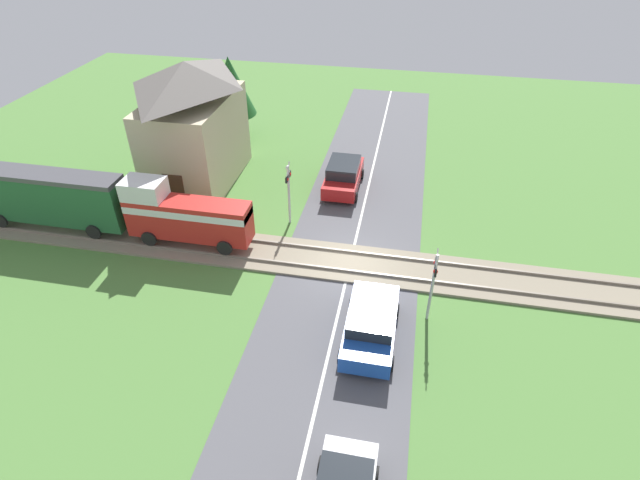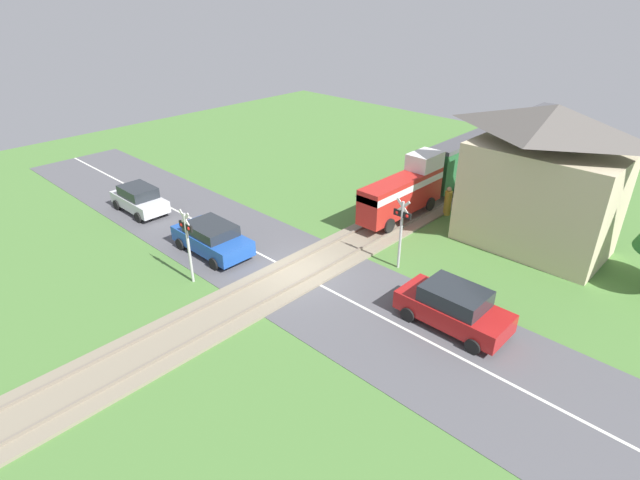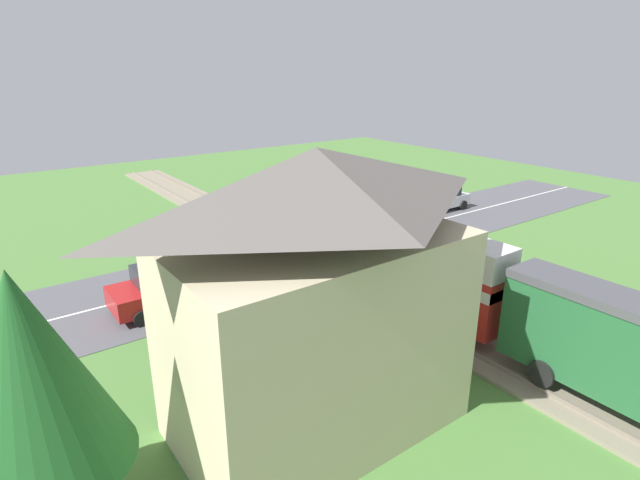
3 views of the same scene
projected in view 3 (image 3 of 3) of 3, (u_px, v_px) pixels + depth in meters
ground_plane at (302, 256)px, 23.87m from camera, size 60.00×60.00×0.00m
road_surface at (302, 255)px, 23.87m from camera, size 48.00×6.40×0.02m
track_bed at (302, 254)px, 23.85m from camera, size 2.80×48.00×0.24m
car_near_crossing at (355, 217)px, 27.20m from camera, size 4.30×2.05×1.52m
car_far_side at (169, 285)px, 18.59m from camera, size 4.24×2.04×1.67m
car_behind_queue at (440, 198)px, 31.11m from camera, size 3.84×1.81×1.53m
crossing_signal_west_approach at (308, 189)px, 27.54m from camera, size 0.90×0.18×3.41m
crossing_signal_east_approach at (292, 246)px, 18.77m from camera, size 0.90×0.18×3.41m
station_building at (316, 302)px, 11.62m from camera, size 7.27×4.47×6.99m
pedestrian_by_station at (457, 342)px, 14.96m from camera, size 0.41×0.41×1.67m
tree_by_station at (27, 373)px, 8.34m from camera, size 3.13×3.13×5.62m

